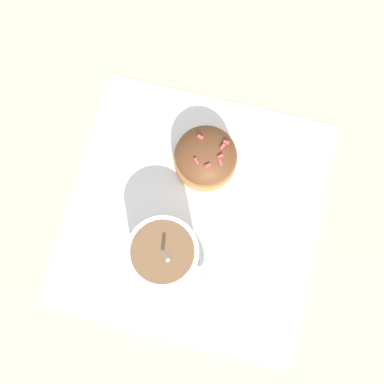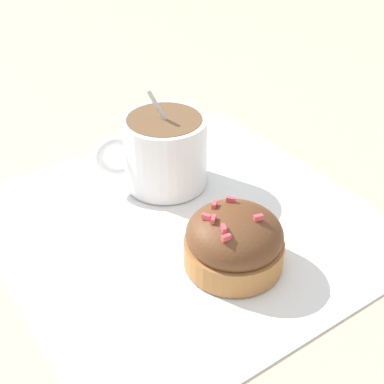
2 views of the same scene
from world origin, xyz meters
The scene contains 4 objects.
ground_plane centered at (0.00, 0.00, 0.00)m, with size 3.00×3.00×0.00m, color #C6B793.
paper_napkin centered at (0.00, 0.00, 0.00)m, with size 0.34×0.34×0.00m.
coffee_cup centered at (-0.07, 0.01, 0.04)m, with size 0.08×0.11×0.10m.
frosted_pastry centered at (0.07, 0.01, 0.03)m, with size 0.08×0.08×0.05m.
Camera 1 is at (-0.10, -0.03, 0.56)m, focal length 42.00 mm.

